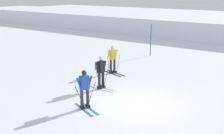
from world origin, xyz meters
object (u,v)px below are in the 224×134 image
Objects in this scene: trail_marker_pole at (151,40)px; skier_black at (101,71)px; skier_blue at (84,87)px; skier_yellow at (112,58)px.

skier_black is at bearing -81.26° from trail_marker_pole.
skier_black is 8.19m from trail_marker_pole.
skier_blue is at bearing -78.37° from trail_marker_pole.
trail_marker_pole is at bearing 101.63° from skier_blue.
skier_yellow is at bearing -88.08° from trail_marker_pole.
skier_blue is (1.97, -5.02, -0.00)m from skier_yellow.
skier_yellow is 1.00× the size of skier_blue.
skier_blue is at bearing -69.14° from skier_black.
trail_marker_pole is (-0.18, 5.47, 0.26)m from skier_yellow.
skier_black is (-0.92, 2.40, -0.00)m from skier_blue.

